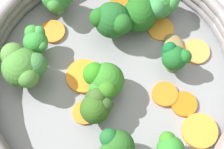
{
  "coord_description": "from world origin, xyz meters",
  "views": [
    {
      "loc": [
        -0.11,
        -0.13,
        0.44
      ],
      "look_at": [
        0.0,
        0.0,
        0.03
      ],
      "focal_mm": 60.0,
      "sensor_mm": 36.0,
      "label": 1
    }
  ],
  "objects": [
    {
      "name": "broccoli_floret_4",
      "position": [
        0.07,
        -0.03,
        0.04
      ],
      "size": [
        0.03,
        0.04,
        0.04
      ],
      "color": "#6F894D",
      "rests_on": "skillet"
    },
    {
      "name": "carrot_slice_7",
      "position": [
        0.11,
        -0.04,
        0.01
      ],
      "size": [
        0.04,
        0.04,
        0.0
      ],
      "primitive_type": "cylinder",
      "rotation": [
        0.0,
        0.0,
        1.61
      ],
      "color": "#ED8F3F",
      "rests_on": "skillet"
    },
    {
      "name": "broccoli_floret_2",
      "position": [
        -0.04,
        -0.02,
        0.04
      ],
      "size": [
        0.04,
        0.04,
        0.04
      ],
      "color": "#7A9B58",
      "rests_on": "skillet"
    },
    {
      "name": "broccoli_floret_0",
      "position": [
        0.04,
        0.05,
        0.04
      ],
      "size": [
        0.05,
        0.05,
        0.05
      ],
      "color": "#8EB462",
      "rests_on": "skillet"
    },
    {
      "name": "broccoli_floret_3",
      "position": [
        0.08,
        0.04,
        0.04
      ],
      "size": [
        0.04,
        0.05,
        0.05
      ],
      "color": "#5E8D52",
      "rests_on": "skillet"
    },
    {
      "name": "carrot_slice_4",
      "position": [
        0.08,
        0.07,
        0.01
      ],
      "size": [
        0.04,
        0.04,
        0.0
      ],
      "primitive_type": "cylinder",
      "rotation": [
        0.0,
        0.0,
        2.97
      ],
      "color": "orange",
      "rests_on": "skillet"
    },
    {
      "name": "ground_plane",
      "position": [
        0.0,
        0.0,
        0.0
      ],
      "size": [
        4.0,
        4.0,
        0.0
      ],
      "primitive_type": "plane",
      "color": "#B3B5BC"
    },
    {
      "name": "skillet_rim_wall",
      "position": [
        0.0,
        0.0,
        0.03
      ],
      "size": [
        0.32,
        0.32,
        0.04
      ],
      "color": "gray",
      "rests_on": "skillet"
    },
    {
      "name": "broccoli_floret_6",
      "position": [
        -0.02,
        -0.0,
        0.04
      ],
      "size": [
        0.05,
        0.05,
        0.05
      ],
      "color": "#6D9D5E",
      "rests_on": "skillet"
    },
    {
      "name": "broccoli_floret_1",
      "position": [
        -0.04,
        0.09,
        0.04
      ],
      "size": [
        0.03,
        0.04,
        0.04
      ],
      "color": "#779B55",
      "rests_on": "skillet"
    },
    {
      "name": "carrot_slice_8",
      "position": [
        -0.02,
        0.02,
        0.01
      ],
      "size": [
        0.05,
        0.05,
        0.01
      ],
      "primitive_type": "cylinder",
      "rotation": [
        0.0,
        0.0,
        4.86
      ],
      "color": "orange",
      "rests_on": "skillet"
    },
    {
      "name": "carrot_slice_1",
      "position": [
        0.04,
        -0.08,
        0.01
      ],
      "size": [
        0.04,
        0.04,
        0.0
      ],
      "primitive_type": "cylinder",
      "rotation": [
        0.0,
        0.0,
        5.79
      ],
      "color": "orange",
      "rests_on": "skillet"
    },
    {
      "name": "mushroom_piece_0",
      "position": [
        0.09,
        -0.02,
        0.02
      ],
      "size": [
        0.03,
        0.04,
        0.01
      ],
      "primitive_type": "ellipsoid",
      "rotation": [
        0.0,
        0.0,
        4.42
      ],
      "color": "olive",
      "rests_on": "skillet"
    },
    {
      "name": "carrot_slice_6",
      "position": [
        -0.05,
        -0.01,
        0.01
      ],
      "size": [
        0.04,
        0.04,
        0.0
      ],
      "primitive_type": "cylinder",
      "rotation": [
        0.0,
        0.0,
        2.87
      ],
      "color": "orange",
      "rests_on": "skillet"
    },
    {
      "name": "broccoli_floret_5",
      "position": [
        -0.08,
        0.07,
        0.05
      ],
      "size": [
        0.05,
        0.06,
        0.06
      ],
      "color": "#638D4A",
      "rests_on": "skillet"
    },
    {
      "name": "carrot_slice_3",
      "position": [
        0.09,
        0.01,
        0.01
      ],
      "size": [
        0.05,
        0.05,
        0.0
      ],
      "primitive_type": "cylinder",
      "rotation": [
        0.0,
        0.0,
        2.21
      ],
      "color": "orange",
      "rests_on": "skillet"
    },
    {
      "name": "broccoli_floret_10",
      "position": [
        0.11,
        0.03,
        0.04
      ],
      "size": [
        0.05,
        0.04,
        0.05
      ],
      "color": "#638F48",
      "rests_on": "skillet"
    },
    {
      "name": "carrot_slice_2",
      "position": [
        0.04,
        -0.12,
        0.01
      ],
      "size": [
        0.06,
        0.06,
        0.01
      ],
      "primitive_type": "cylinder",
      "rotation": [
        0.0,
        0.0,
        3.97
      ],
      "color": "orange",
      "rests_on": "skillet"
    },
    {
      "name": "skillet",
      "position": [
        0.0,
        0.0,
        0.01
      ],
      "size": [
        0.3,
        0.3,
        0.01
      ],
      "primitive_type": "cylinder",
      "color": "gray",
      "rests_on": "ground_plane"
    },
    {
      "name": "carrot_slice_5",
      "position": [
        0.04,
        -0.06,
        0.01
      ],
      "size": [
        0.04,
        0.04,
        0.01
      ],
      "primitive_type": "cylinder",
      "rotation": [
        0.0,
        0.0,
        5.64
      ],
      "color": "orange",
      "rests_on": "skillet"
    },
    {
      "name": "carrot_slice_0",
      "position": [
        -0.02,
        0.1,
        0.01
      ],
      "size": [
        0.04,
        0.04,
        0.0
      ],
      "primitive_type": "cylinder",
      "rotation": [
        0.0,
        0.0,
        4.36
      ],
      "color": "orange",
      "rests_on": "skillet"
    },
    {
      "name": "broccoli_floret_7",
      "position": [
        -0.05,
        -0.07,
        0.04
      ],
      "size": [
        0.04,
        0.04,
        0.05
      ],
      "color": "#7FA366",
      "rests_on": "skillet"
    }
  ]
}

